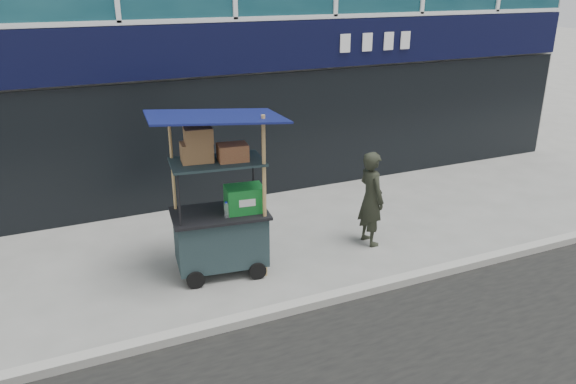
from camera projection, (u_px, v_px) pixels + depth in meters
name	position (u px, v px, depth m)	size (l,w,h in m)	color
ground	(336.00, 292.00, 7.79)	(80.00, 80.00, 0.00)	slate
curb	(343.00, 295.00, 7.60)	(80.00, 0.18, 0.12)	#9A9991
vendor_cart	(221.00, 218.00, 8.05)	(1.95, 1.49, 2.45)	#1B2C2E
vendor_man	(371.00, 198.00, 8.98)	(0.57, 0.37, 1.56)	black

